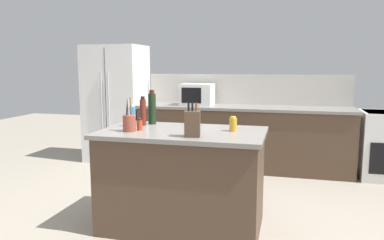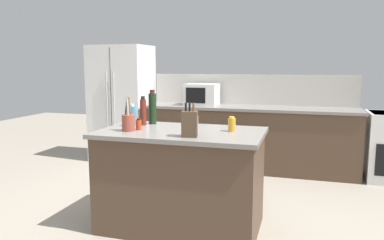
{
  "view_description": "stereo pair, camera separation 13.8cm",
  "coord_description": "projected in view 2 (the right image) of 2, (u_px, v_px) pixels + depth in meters",
  "views": [
    {
      "loc": [
        0.95,
        -3.29,
        1.54
      ],
      "look_at": [
        0.0,
        0.35,
        0.99
      ],
      "focal_mm": 35.0,
      "sensor_mm": 36.0,
      "label": 1
    },
    {
      "loc": [
        1.08,
        -3.25,
        1.54
      ],
      "look_at": [
        0.0,
        0.35,
        0.99
      ],
      "focal_mm": 35.0,
      "sensor_mm": 36.0,
      "label": 2
    }
  ],
  "objects": [
    {
      "name": "wall_backsplash",
      "position": [
        251.0,
        90.0,
        5.74
      ],
      "size": [
        3.11,
        0.03,
        0.46
      ],
      "primitive_type": "cube",
      "color": "beige",
      "rests_on": "back_counter_run"
    },
    {
      "name": "utensil_crock",
      "position": [
        128.0,
        122.0,
        3.45
      ],
      "size": [
        0.12,
        0.12,
        0.32
      ],
      "color": "brown",
      "rests_on": "kitchen_island"
    },
    {
      "name": "wine_bottle",
      "position": [
        152.0,
        108.0,
        3.85
      ],
      "size": [
        0.08,
        0.08,
        0.35
      ],
      "color": "black",
      "rests_on": "kitchen_island"
    },
    {
      "name": "ground_plane",
      "position": [
        182.0,
        226.0,
        3.62
      ],
      "size": [
        14.0,
        14.0,
        0.0
      ],
      "primitive_type": "plane",
      "color": "gray"
    },
    {
      "name": "refrigerator",
      "position": [
        122.0,
        103.0,
        6.11
      ],
      "size": [
        0.9,
        0.75,
        1.85
      ],
      "color": "white",
      "rests_on": "ground_plane"
    },
    {
      "name": "knife_block",
      "position": [
        190.0,
        124.0,
        3.16
      ],
      "size": [
        0.15,
        0.12,
        0.29
      ],
      "rotation": [
        0.0,
        0.0,
        0.17
      ],
      "color": "#4C3828",
      "rests_on": "kitchen_island"
    },
    {
      "name": "spice_jar_paprika",
      "position": [
        139.0,
        125.0,
        3.51
      ],
      "size": [
        0.05,
        0.05,
        0.11
      ],
      "color": "#B73D1E",
      "rests_on": "kitchen_island"
    },
    {
      "name": "back_counter_run",
      "position": [
        247.0,
        138.0,
        5.55
      ],
      "size": [
        3.15,
        0.66,
        0.94
      ],
      "color": "#4C3828",
      "rests_on": "ground_plane"
    },
    {
      "name": "microwave",
      "position": [
        202.0,
        95.0,
        5.65
      ],
      "size": [
        0.48,
        0.39,
        0.32
      ],
      "color": "white",
      "rests_on": "back_counter_run"
    },
    {
      "name": "kitchen_island",
      "position": [
        181.0,
        179.0,
        3.55
      ],
      "size": [
        1.52,
        0.9,
        0.94
      ],
      "color": "#4C3828",
      "rests_on": "ground_plane"
    },
    {
      "name": "honey_jar",
      "position": [
        232.0,
        124.0,
        3.42
      ],
      "size": [
        0.07,
        0.07,
        0.14
      ],
      "color": "gold",
      "rests_on": "kitchen_island"
    },
    {
      "name": "salt_shaker",
      "position": [
        195.0,
        121.0,
        3.66
      ],
      "size": [
        0.06,
        0.06,
        0.13
      ],
      "color": "silver",
      "rests_on": "kitchen_island"
    },
    {
      "name": "dish_soap_bottle",
      "position": [
        132.0,
        116.0,
        3.71
      ],
      "size": [
        0.06,
        0.06,
        0.22
      ],
      "color": "#3384BC",
      "rests_on": "kitchen_island"
    },
    {
      "name": "vinegar_bottle",
      "position": [
        143.0,
        112.0,
        3.78
      ],
      "size": [
        0.06,
        0.06,
        0.29
      ],
      "color": "maroon",
      "rests_on": "kitchen_island"
    }
  ]
}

